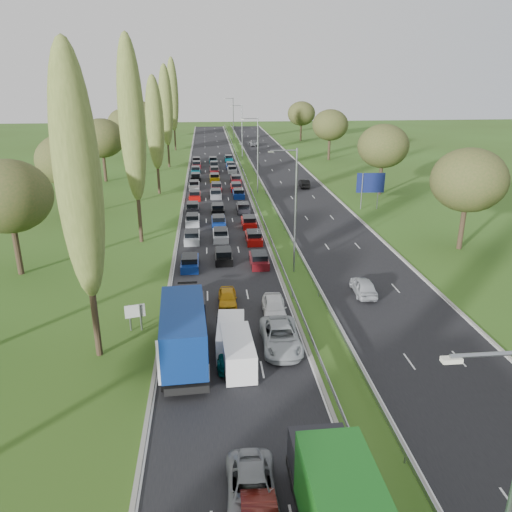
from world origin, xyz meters
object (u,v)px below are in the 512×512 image
near_car_2 (185,309)px  direction_sign (371,184)px  near_car_3 (187,301)px  white_van_front (238,351)px  info_sign (135,314)px  blue_lorry (184,331)px  white_van_rear (231,335)px

near_car_2 → direction_sign: bearing=53.5°
near_car_3 → white_van_front: 9.52m
info_sign → blue_lorry: bearing=-49.3°
white_van_front → near_car_3: bearing=109.8°
white_van_rear → near_car_3: bearing=120.6°
blue_lorry → info_sign: blue_lorry is taller
white_van_front → direction_sign: size_ratio=0.96×
near_car_2 → info_sign: info_sign is taller
white_van_front → white_van_rear: white_van_front is taller
near_car_2 → direction_sign: (25.18, 31.89, 2.85)m
white_van_front → info_sign: (-7.35, 5.46, 0.34)m
near_car_2 → direction_sign: size_ratio=0.97×
white_van_rear → direction_sign: direction_sign is taller
white_van_front → info_sign: info_sign is taller
white_van_front → info_sign: size_ratio=2.38×
near_car_3 → white_van_front: white_van_front is taller
near_car_2 → white_van_rear: white_van_rear is taller
near_car_3 → info_sign: (-3.75, -3.34, 0.64)m
white_van_rear → blue_lorry: bearing=-153.4°
near_car_3 → info_sign: info_sign is taller
white_van_front → blue_lorry: bearing=162.1°
near_car_3 → direction_sign: 39.48m
near_car_2 → info_sign: bearing=-151.3°
white_van_front → white_van_rear: 2.29m
near_car_2 → near_car_3: 1.52m
white_van_front → white_van_rear: (-0.35, 2.26, -0.04)m
near_car_2 → blue_lorry: 6.50m
blue_lorry → info_sign: bearing=127.9°
near_car_2 → white_van_front: white_van_front is taller
near_car_3 → info_sign: size_ratio=2.34×
white_van_front → info_sign: 9.16m
white_van_rear → direction_sign: bearing=63.6°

